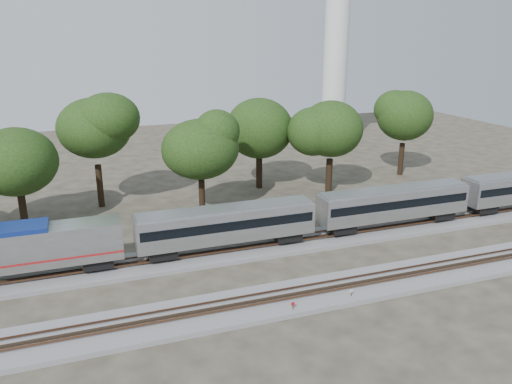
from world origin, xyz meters
TOP-DOWN VIEW (x-y plane):
  - ground at (0.00, 0.00)m, footprint 160.00×160.00m
  - track_far at (0.00, 6.00)m, footprint 160.00×5.00m
  - track_near at (0.00, -4.00)m, footprint 160.00×5.00m
  - switch_stand_red at (2.11, -5.90)m, footprint 0.32×0.06m
  - switch_stand_white at (7.19, -5.64)m, footprint 0.32×0.10m
  - switch_lever at (8.45, -5.67)m, footprint 0.50×0.30m
  - tree_2 at (-18.09, 19.27)m, footprint 7.61×7.61m
  - tree_3 at (-9.98, 24.45)m, footprint 9.77×9.77m
  - tree_4 at (0.92, 17.57)m, footprint 7.85×7.85m
  - tree_5 at (10.74, 25.36)m, footprint 8.29×8.29m
  - tree_6 at (18.53, 20.07)m, footprint 8.66×8.66m
  - tree_7 at (32.80, 24.58)m, footprint 8.94×8.94m

SIDE VIEW (x-z plane):
  - ground at x=0.00m, z-range 0.00..0.00m
  - switch_lever at x=8.45m, z-range 0.00..0.30m
  - track_far at x=0.00m, z-range -0.16..0.57m
  - track_near at x=0.00m, z-range -0.16..0.57m
  - switch_stand_red at x=2.11m, z-range 0.14..1.14m
  - switch_stand_white at x=7.19m, z-range 0.14..1.14m
  - tree_2 at x=-18.09m, z-range 2.10..12.83m
  - tree_4 at x=0.92m, z-range 2.17..13.24m
  - tree_5 at x=10.74m, z-range 2.29..13.99m
  - tree_6 at x=18.53m, z-range 2.40..14.61m
  - tree_7 at x=32.80m, z-range 2.48..15.09m
  - tree_3 at x=-9.98m, z-range 2.71..16.49m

